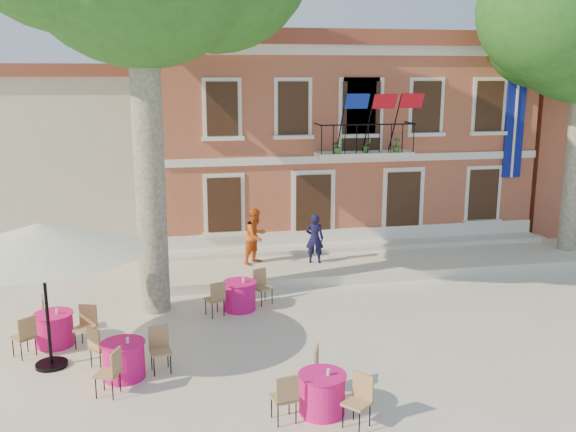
{
  "coord_description": "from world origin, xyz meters",
  "views": [
    {
      "loc": [
        -4.59,
        -14.59,
        6.1
      ],
      "look_at": [
        -0.97,
        3.5,
        1.99
      ],
      "focal_mm": 40.0,
      "sensor_mm": 36.0,
      "label": 1
    }
  ],
  "objects_px": {
    "cafe_table_1": "(322,392)",
    "cafe_table_2": "(124,358)",
    "cafe_table_0": "(54,327)",
    "patio_umbrella": "(41,238)",
    "cafe_table_3": "(240,294)",
    "pedestrian_navy": "(315,239)",
    "pedestrian_orange": "(256,236)"
  },
  "relations": [
    {
      "from": "pedestrian_orange",
      "to": "cafe_table_2",
      "type": "height_order",
      "value": "pedestrian_orange"
    },
    {
      "from": "patio_umbrella",
      "to": "cafe_table_1",
      "type": "relative_size",
      "value": 2.28
    },
    {
      "from": "patio_umbrella",
      "to": "cafe_table_2",
      "type": "relative_size",
      "value": 2.28
    },
    {
      "from": "patio_umbrella",
      "to": "pedestrian_navy",
      "type": "height_order",
      "value": "patio_umbrella"
    },
    {
      "from": "cafe_table_0",
      "to": "pedestrian_navy",
      "type": "bearing_deg",
      "value": 30.75
    },
    {
      "from": "pedestrian_orange",
      "to": "patio_umbrella",
      "type": "bearing_deg",
      "value": -174.18
    },
    {
      "from": "patio_umbrella",
      "to": "cafe_table_3",
      "type": "distance_m",
      "value": 5.59
    },
    {
      "from": "patio_umbrella",
      "to": "cafe_table_0",
      "type": "xyz_separation_m",
      "value": [
        -0.09,
        1.13,
        -2.39
      ]
    },
    {
      "from": "pedestrian_navy",
      "to": "cafe_table_0",
      "type": "bearing_deg",
      "value": 47.11
    },
    {
      "from": "cafe_table_1",
      "to": "cafe_table_3",
      "type": "distance_m",
      "value": 5.61
    },
    {
      "from": "cafe_table_2",
      "to": "cafe_table_3",
      "type": "xyz_separation_m",
      "value": [
        2.8,
        3.39,
        -0.01
      ]
    },
    {
      "from": "patio_umbrella",
      "to": "cafe_table_3",
      "type": "relative_size",
      "value": 2.19
    },
    {
      "from": "patio_umbrella",
      "to": "cafe_table_0",
      "type": "bearing_deg",
      "value": 94.37
    },
    {
      "from": "cafe_table_0",
      "to": "cafe_table_2",
      "type": "xyz_separation_m",
      "value": [
        1.64,
        -1.97,
        0.0
      ]
    },
    {
      "from": "cafe_table_2",
      "to": "cafe_table_3",
      "type": "bearing_deg",
      "value": 50.47
    },
    {
      "from": "cafe_table_3",
      "to": "pedestrian_navy",
      "type": "bearing_deg",
      "value": 46.28
    },
    {
      "from": "pedestrian_navy",
      "to": "pedestrian_orange",
      "type": "bearing_deg",
      "value": 6.35
    },
    {
      "from": "cafe_table_0",
      "to": "cafe_table_1",
      "type": "bearing_deg",
      "value": -38.17
    },
    {
      "from": "cafe_table_1",
      "to": "cafe_table_2",
      "type": "distance_m",
      "value": 4.22
    },
    {
      "from": "pedestrian_orange",
      "to": "pedestrian_navy",
      "type": "bearing_deg",
      "value": -51.48
    },
    {
      "from": "cafe_table_0",
      "to": "cafe_table_1",
      "type": "distance_m",
      "value": 6.69
    },
    {
      "from": "pedestrian_orange",
      "to": "cafe_table_1",
      "type": "height_order",
      "value": "pedestrian_orange"
    },
    {
      "from": "patio_umbrella",
      "to": "pedestrian_orange",
      "type": "bearing_deg",
      "value": 47.29
    },
    {
      "from": "pedestrian_navy",
      "to": "cafe_table_3",
      "type": "bearing_deg",
      "value": 62.63
    },
    {
      "from": "cafe_table_2",
      "to": "cafe_table_0",
      "type": "bearing_deg",
      "value": 129.72
    },
    {
      "from": "pedestrian_navy",
      "to": "cafe_table_3",
      "type": "distance_m",
      "value": 3.98
    },
    {
      "from": "cafe_table_0",
      "to": "cafe_table_3",
      "type": "xyz_separation_m",
      "value": [
        4.44,
        1.42,
        -0.01
      ]
    },
    {
      "from": "pedestrian_orange",
      "to": "cafe_table_0",
      "type": "bearing_deg",
      "value": 179.05
    },
    {
      "from": "pedestrian_orange",
      "to": "cafe_table_3",
      "type": "xyz_separation_m",
      "value": [
        -0.91,
        -3.16,
        -0.75
      ]
    },
    {
      "from": "pedestrian_navy",
      "to": "cafe_table_1",
      "type": "height_order",
      "value": "pedestrian_navy"
    },
    {
      "from": "cafe_table_3",
      "to": "pedestrian_orange",
      "type": "bearing_deg",
      "value": 73.87
    },
    {
      "from": "patio_umbrella",
      "to": "cafe_table_1",
      "type": "distance_m",
      "value": 6.44
    }
  ]
}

